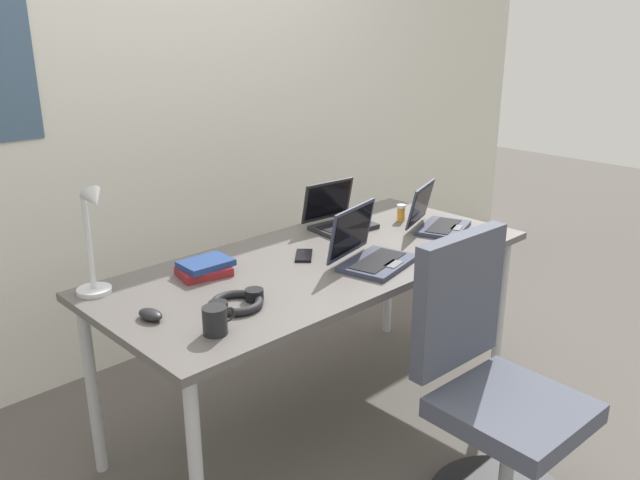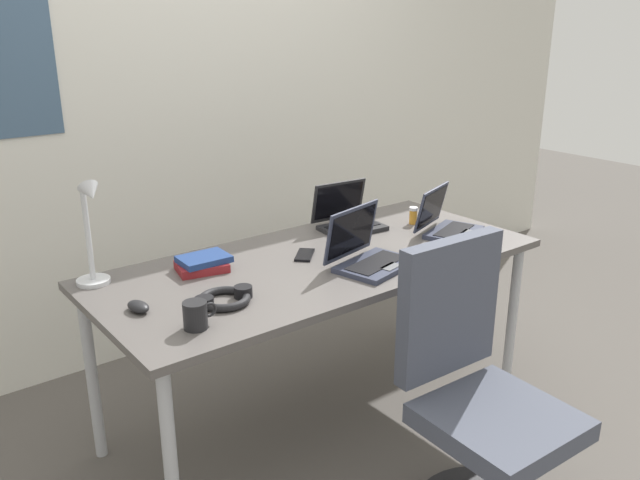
{
  "view_description": "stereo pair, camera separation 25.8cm",
  "coord_description": "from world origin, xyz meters",
  "px_view_note": "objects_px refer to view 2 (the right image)",
  "views": [
    {
      "loc": [
        -1.7,
        -1.76,
        1.66
      ],
      "look_at": [
        0.0,
        0.0,
        0.82
      ],
      "focal_mm": 36.81,
      "sensor_mm": 36.0,
      "label": 1
    },
    {
      "loc": [
        -1.5,
        -1.93,
        1.66
      ],
      "look_at": [
        0.0,
        0.0,
        0.82
      ],
      "focal_mm": 36.81,
      "sensor_mm": 36.0,
      "label": 2
    }
  ],
  "objects_px": {
    "cell_phone": "(305,255)",
    "office_chair": "(480,415)",
    "laptop_front_right": "(447,224)",
    "pill_bottle": "(413,215)",
    "laptop_near_mouse": "(368,255)",
    "computer_mouse": "(138,307)",
    "desk_lamp": "(91,234)",
    "coffee_mug": "(196,315)",
    "book_stack": "(203,263)",
    "laptop_center": "(348,219)",
    "headphones": "(224,298)"
  },
  "relations": [
    {
      "from": "laptop_near_mouse",
      "to": "book_stack",
      "type": "xyz_separation_m",
      "value": [
        -0.53,
        0.35,
        -0.02
      ]
    },
    {
      "from": "desk_lamp",
      "to": "laptop_near_mouse",
      "type": "distance_m",
      "value": 1.02
    },
    {
      "from": "coffee_mug",
      "to": "office_chair",
      "type": "xyz_separation_m",
      "value": [
        0.75,
        -0.53,
        -0.39
      ]
    },
    {
      "from": "headphones",
      "to": "coffee_mug",
      "type": "xyz_separation_m",
      "value": [
        -0.16,
        -0.11,
        0.03
      ]
    },
    {
      "from": "laptop_front_right",
      "to": "pill_bottle",
      "type": "xyz_separation_m",
      "value": [
        -0.01,
        0.19,
        -0.0
      ]
    },
    {
      "from": "laptop_near_mouse",
      "to": "desk_lamp",
      "type": "bearing_deg",
      "value": 153.59
    },
    {
      "from": "laptop_front_right",
      "to": "laptop_near_mouse",
      "type": "distance_m",
      "value": 0.55
    },
    {
      "from": "laptop_front_right",
      "to": "computer_mouse",
      "type": "xyz_separation_m",
      "value": [
        -1.41,
        0.07,
        -0.03
      ]
    },
    {
      "from": "laptop_near_mouse",
      "to": "headphones",
      "type": "relative_size",
      "value": 1.63
    },
    {
      "from": "pill_bottle",
      "to": "office_chair",
      "type": "distance_m",
      "value": 1.11
    },
    {
      "from": "book_stack",
      "to": "office_chair",
      "type": "height_order",
      "value": "office_chair"
    },
    {
      "from": "cell_phone",
      "to": "office_chair",
      "type": "relative_size",
      "value": 0.14
    },
    {
      "from": "cell_phone",
      "to": "coffee_mug",
      "type": "bearing_deg",
      "value": -109.05
    },
    {
      "from": "desk_lamp",
      "to": "computer_mouse",
      "type": "xyz_separation_m",
      "value": [
        0.03,
        -0.29,
        -0.18
      ]
    },
    {
      "from": "desk_lamp",
      "to": "laptop_front_right",
      "type": "height_order",
      "value": "desk_lamp"
    },
    {
      "from": "desk_lamp",
      "to": "book_stack",
      "type": "distance_m",
      "value": 0.42
    },
    {
      "from": "cell_phone",
      "to": "book_stack",
      "type": "xyz_separation_m",
      "value": [
        -0.4,
        0.12,
        0.02
      ]
    },
    {
      "from": "computer_mouse",
      "to": "cell_phone",
      "type": "xyz_separation_m",
      "value": [
        0.74,
        0.08,
        -0.01
      ]
    },
    {
      "from": "desk_lamp",
      "to": "book_stack",
      "type": "bearing_deg",
      "value": -14.57
    },
    {
      "from": "desk_lamp",
      "to": "coffee_mug",
      "type": "distance_m",
      "value": 0.56
    },
    {
      "from": "laptop_near_mouse",
      "to": "book_stack",
      "type": "height_order",
      "value": "laptop_near_mouse"
    },
    {
      "from": "laptop_near_mouse",
      "to": "pill_bottle",
      "type": "relative_size",
      "value": 4.41
    },
    {
      "from": "computer_mouse",
      "to": "office_chair",
      "type": "bearing_deg",
      "value": -51.07
    },
    {
      "from": "pill_bottle",
      "to": "coffee_mug",
      "type": "xyz_separation_m",
      "value": [
        -1.3,
        -0.35,
        0.0
      ]
    },
    {
      "from": "pill_bottle",
      "to": "coffee_mug",
      "type": "distance_m",
      "value": 1.35
    },
    {
      "from": "laptop_front_right",
      "to": "office_chair",
      "type": "xyz_separation_m",
      "value": [
        -0.57,
        -0.68,
        -0.38
      ]
    },
    {
      "from": "desk_lamp",
      "to": "laptop_near_mouse",
      "type": "xyz_separation_m",
      "value": [
        0.9,
        -0.45,
        -0.15
      ]
    },
    {
      "from": "desk_lamp",
      "to": "laptop_front_right",
      "type": "xyz_separation_m",
      "value": [
        1.44,
        -0.37,
        -0.16
      ]
    },
    {
      "from": "cell_phone",
      "to": "laptop_center",
      "type": "bearing_deg",
      "value": 70.24
    },
    {
      "from": "office_chair",
      "to": "laptop_front_right",
      "type": "bearing_deg",
      "value": 50.17
    },
    {
      "from": "laptop_near_mouse",
      "to": "computer_mouse",
      "type": "bearing_deg",
      "value": 169.94
    },
    {
      "from": "desk_lamp",
      "to": "coffee_mug",
      "type": "relative_size",
      "value": 3.54
    },
    {
      "from": "headphones",
      "to": "book_stack",
      "type": "bearing_deg",
      "value": 74.43
    },
    {
      "from": "laptop_near_mouse",
      "to": "computer_mouse",
      "type": "height_order",
      "value": "laptop_near_mouse"
    },
    {
      "from": "laptop_center",
      "to": "laptop_front_right",
      "type": "height_order",
      "value": "laptop_center"
    },
    {
      "from": "computer_mouse",
      "to": "office_chair",
      "type": "distance_m",
      "value": 1.19
    },
    {
      "from": "laptop_near_mouse",
      "to": "headphones",
      "type": "xyz_separation_m",
      "value": [
        -0.62,
        0.04,
        -0.03
      ]
    },
    {
      "from": "desk_lamp",
      "to": "computer_mouse",
      "type": "distance_m",
      "value": 0.35
    },
    {
      "from": "computer_mouse",
      "to": "office_chair",
      "type": "relative_size",
      "value": 0.1
    },
    {
      "from": "book_stack",
      "to": "coffee_mug",
      "type": "height_order",
      "value": "coffee_mug"
    },
    {
      "from": "headphones",
      "to": "cell_phone",
      "type": "bearing_deg",
      "value": 22.0
    },
    {
      "from": "book_stack",
      "to": "office_chair",
      "type": "relative_size",
      "value": 0.22
    },
    {
      "from": "laptop_front_right",
      "to": "pill_bottle",
      "type": "height_order",
      "value": "laptop_front_right"
    },
    {
      "from": "pill_bottle",
      "to": "office_chair",
      "type": "height_order",
      "value": "office_chair"
    },
    {
      "from": "laptop_near_mouse",
      "to": "coffee_mug",
      "type": "height_order",
      "value": "laptop_near_mouse"
    },
    {
      "from": "desk_lamp",
      "to": "pill_bottle",
      "type": "distance_m",
      "value": 1.45
    },
    {
      "from": "laptop_front_right",
      "to": "book_stack",
      "type": "relative_size",
      "value": 1.58
    },
    {
      "from": "laptop_front_right",
      "to": "coffee_mug",
      "type": "relative_size",
      "value": 2.94
    },
    {
      "from": "laptop_center",
      "to": "laptop_near_mouse",
      "type": "distance_m",
      "value": 0.47
    },
    {
      "from": "book_stack",
      "to": "coffee_mug",
      "type": "relative_size",
      "value": 1.87
    }
  ]
}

